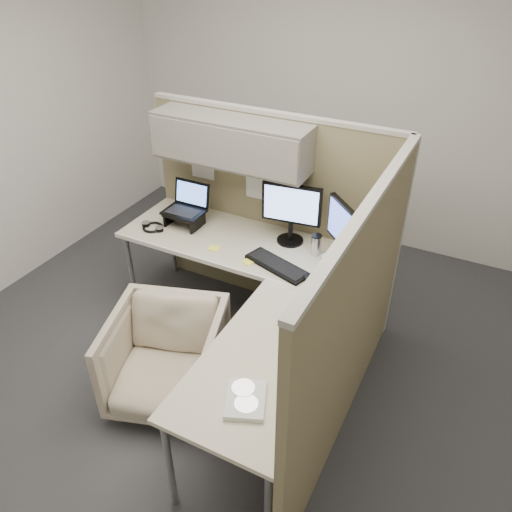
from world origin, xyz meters
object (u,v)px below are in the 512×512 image
at_px(office_chair, 167,355).
at_px(keyboard, 277,266).
at_px(monitor_left, 291,209).
at_px(desk, 251,286).

distance_m(office_chair, keyboard, 0.96).
bearing_deg(office_chair, monitor_left, 53.46).
distance_m(office_chair, monitor_left, 1.34).
bearing_deg(office_chair, keyboard, 42.57).
height_order(desk, office_chair, office_chair).
relative_size(monitor_left, keyboard, 0.96).
xyz_separation_m(office_chair, monitor_left, (0.38, 1.12, 0.64)).
bearing_deg(desk, office_chair, -122.66).
height_order(monitor_left, keyboard, monitor_left).
height_order(desk, keyboard, keyboard).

